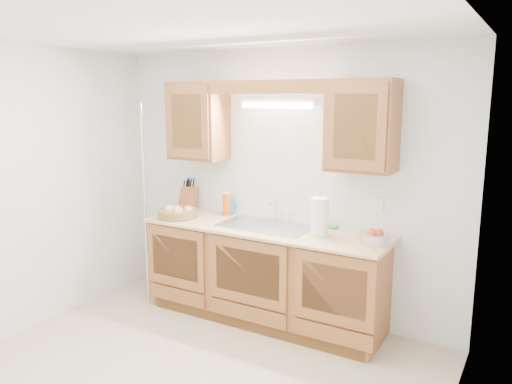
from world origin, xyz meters
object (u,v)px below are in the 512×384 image
Objects in this scene: apple_bowl at (375,238)px; paper_towel at (320,217)px; knife_block at (188,198)px; fruit_basket at (178,212)px.

paper_towel is at bearing 177.07° from apple_bowl.
apple_bowl is (0.49, -0.03, -0.10)m from paper_towel.
knife_block is 2.05m from apple_bowl.
fruit_basket is at bearing -71.90° from knife_block.
apple_bowl is at bearing -6.73° from knife_block.
fruit_basket is 0.33m from knife_block.
paper_towel reaches higher than fruit_basket.
knife_block is (-0.10, 0.30, 0.07)m from fruit_basket.
fruit_basket is at bearing -177.28° from apple_bowl.
apple_bowl is at bearing 2.72° from fruit_basket.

